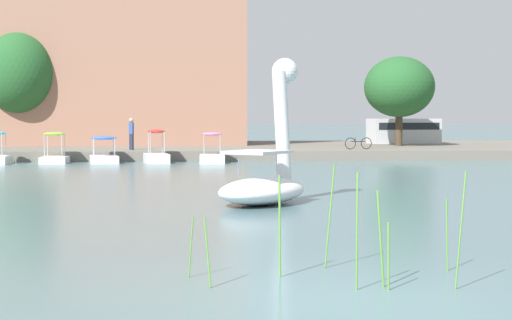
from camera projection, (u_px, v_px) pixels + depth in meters
name	position (u px, v px, depth m)	size (l,w,h in m)	color
ground_plane	(353.00, 301.00, 9.90)	(510.26, 510.26, 0.00)	slate
shore_bank_far	(244.00, 149.00, 51.25)	(112.57, 19.16, 0.53)	#6B665B
swan_boat	(266.00, 173.00, 21.13)	(3.31, 3.61, 3.93)	white
pedal_boat_pink	(212.00, 154.00, 40.01)	(1.27, 1.99, 1.57)	white
pedal_boat_red	(156.00, 154.00, 40.25)	(1.53, 2.35, 1.71)	white
pedal_boat_blue	(104.00, 154.00, 40.10)	(1.77, 2.46, 1.37)	white
pedal_boat_lime	(55.00, 154.00, 40.01)	(1.41, 2.14, 1.58)	white
tree_broadleaf_behind_dock	(19.00, 74.00, 49.24)	(5.63, 5.72, 7.07)	#423323
tree_sapling_by_fence	(399.00, 87.00, 49.47)	(5.12, 5.40, 5.58)	#423323
person_on_path	(131.00, 133.00, 43.52)	(0.26, 0.26, 1.75)	#23283D
bicycle_parked	(358.00, 143.00, 44.44)	(1.58, 0.38, 0.67)	black
parked_van	(404.00, 130.00, 54.65)	(5.04, 2.75, 1.70)	silver
apartment_block	(106.00, 57.00, 54.63)	(18.82, 11.43, 11.94)	#996B56
reed_clump_foreground	(342.00, 234.00, 11.06)	(3.87, 1.65, 1.59)	#568E38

